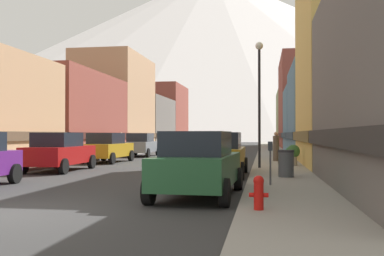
% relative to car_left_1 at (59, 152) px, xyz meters
% --- Properties ---
extents(sidewalk_left, '(2.50, 100.00, 0.15)m').
position_rel_car_left_1_xyz_m(sidewalk_left, '(-2.45, 24.36, -0.82)').
color(sidewalk_left, gray).
rests_on(sidewalk_left, ground).
extents(sidewalk_right, '(2.50, 100.00, 0.15)m').
position_rel_car_left_1_xyz_m(sidewalk_right, '(10.05, 24.36, -0.82)').
color(sidewalk_right, gray).
rests_on(sidewalk_right, ground).
extents(storefront_left_2, '(8.89, 13.08, 6.74)m').
position_rel_car_left_1_xyz_m(storefront_left_2, '(-8.00, 15.58, 2.35)').
color(storefront_left_2, brown).
rests_on(storefront_left_2, ground).
extents(storefront_left_3, '(6.71, 11.04, 10.30)m').
position_rel_car_left_1_xyz_m(storefront_left_3, '(-6.91, 27.66, 4.08)').
color(storefront_left_3, tan).
rests_on(storefront_left_3, ground).
extents(storefront_left_4, '(8.30, 12.29, 6.70)m').
position_rel_car_left_1_xyz_m(storefront_left_4, '(-7.70, 39.63, 2.32)').
color(storefront_left_4, '#66605B').
rests_on(storefront_left_4, ground).
extents(storefront_left_5, '(7.67, 11.31, 9.67)m').
position_rel_car_left_1_xyz_m(storefront_left_5, '(-7.39, 51.56, 3.77)').
color(storefront_left_5, brown).
rests_on(storefront_left_5, ground).
extents(storefront_right_1, '(7.39, 9.54, 10.60)m').
position_rel_car_left_1_xyz_m(storefront_right_1, '(14.84, 4.27, 4.23)').
color(storefront_right_1, '#D8B259').
rests_on(storefront_right_1, ground).
extents(storefront_right_2, '(9.93, 9.43, 6.65)m').
position_rel_car_left_1_xyz_m(storefront_right_2, '(16.11, 14.27, 2.30)').
color(storefront_right_2, slate).
rests_on(storefront_right_2, ground).
extents(storefront_right_3, '(7.65, 8.36, 6.05)m').
position_rel_car_left_1_xyz_m(storefront_right_3, '(14.97, 23.69, 2.01)').
color(storefront_right_3, slate).
rests_on(storefront_right_3, ground).
extents(storefront_right_4, '(9.92, 13.74, 10.78)m').
position_rel_car_left_1_xyz_m(storefront_right_4, '(16.11, 35.23, 4.32)').
color(storefront_right_4, brown).
rests_on(storefront_right_4, ground).
extents(storefront_right_5, '(7.65, 11.90, 8.03)m').
position_rel_car_left_1_xyz_m(storefront_right_5, '(14.98, 48.28, 2.97)').
color(storefront_right_5, '#8C9966').
rests_on(storefront_right_5, ground).
extents(car_left_1, '(2.15, 4.44, 1.78)m').
position_rel_car_left_1_xyz_m(car_left_1, '(0.00, 0.00, 0.00)').
color(car_left_1, '#9E1111').
rests_on(car_left_1, ground).
extents(car_left_2, '(2.18, 4.45, 1.78)m').
position_rel_car_left_1_xyz_m(car_left_2, '(-0.00, 6.36, 0.00)').
color(car_left_2, '#B28419').
rests_on(car_left_2, ground).
extents(car_left_3, '(2.12, 4.43, 1.78)m').
position_rel_car_left_1_xyz_m(car_left_3, '(-0.00, 13.83, 0.00)').
color(car_left_3, slate).
rests_on(car_left_3, ground).
extents(car_right_0, '(2.21, 4.47, 1.78)m').
position_rel_car_left_1_xyz_m(car_right_0, '(7.60, -7.34, 0.00)').
color(car_right_0, '#265933').
rests_on(car_right_0, ground).
extents(car_right_1, '(2.07, 4.40, 1.78)m').
position_rel_car_left_1_xyz_m(car_right_1, '(7.60, -1.23, 0.00)').
color(car_right_1, '#B28419').
rests_on(car_right_1, ground).
extents(fire_hydrant_near, '(0.40, 0.22, 0.70)m').
position_rel_car_left_1_xyz_m(fire_hydrant_near, '(9.25, -10.04, -0.37)').
color(fire_hydrant_near, red).
rests_on(fire_hydrant_near, sidewalk_right).
extents(parking_meter_near, '(0.14, 0.10, 1.33)m').
position_rel_car_left_1_xyz_m(parking_meter_near, '(9.55, -5.49, 0.11)').
color(parking_meter_near, '#595960').
rests_on(parking_meter_near, sidewalk_right).
extents(trash_bin_right, '(0.59, 0.59, 0.98)m').
position_rel_car_left_1_xyz_m(trash_bin_right, '(10.15, -2.77, -0.26)').
color(trash_bin_right, '#4C5156').
rests_on(trash_bin_right, sidewalk_right).
extents(potted_plant_0, '(0.65, 0.65, 1.03)m').
position_rel_car_left_1_xyz_m(potted_plant_0, '(10.80, 3.28, -0.13)').
color(potted_plant_0, gray).
rests_on(potted_plant_0, sidewalk_right).
extents(potted_plant_2, '(0.51, 0.51, 0.82)m').
position_rel_car_left_1_xyz_m(potted_plant_2, '(10.80, 6.45, -0.34)').
color(potted_plant_2, gray).
rests_on(potted_plant_2, sidewalk_right).
extents(pedestrian_0, '(0.36, 0.36, 1.74)m').
position_rel_car_left_1_xyz_m(pedestrian_0, '(-2.45, 16.36, 0.06)').
color(pedestrian_0, navy).
rests_on(pedestrian_0, sidewalk_left).
extents(pedestrian_1, '(0.36, 0.36, 1.69)m').
position_rel_car_left_1_xyz_m(pedestrian_1, '(10.05, 6.96, 0.03)').
color(pedestrian_1, brown).
rests_on(pedestrian_1, sidewalk_right).
extents(streetlamp_right, '(0.36, 0.36, 5.86)m').
position_rel_car_left_1_xyz_m(streetlamp_right, '(9.15, 1.58, 3.09)').
color(streetlamp_right, black).
rests_on(streetlamp_right, sidewalk_right).
extents(mountain_backdrop, '(349.25, 349.25, 100.98)m').
position_rel_car_left_1_xyz_m(mountain_backdrop, '(-21.53, 249.36, 49.59)').
color(mountain_backdrop, silver).
rests_on(mountain_backdrop, ground).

